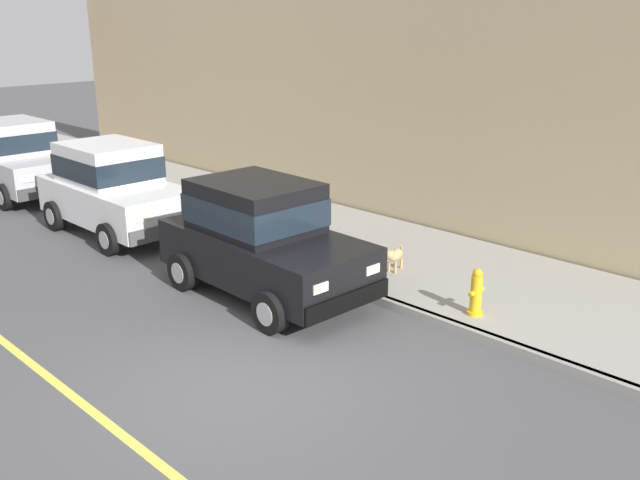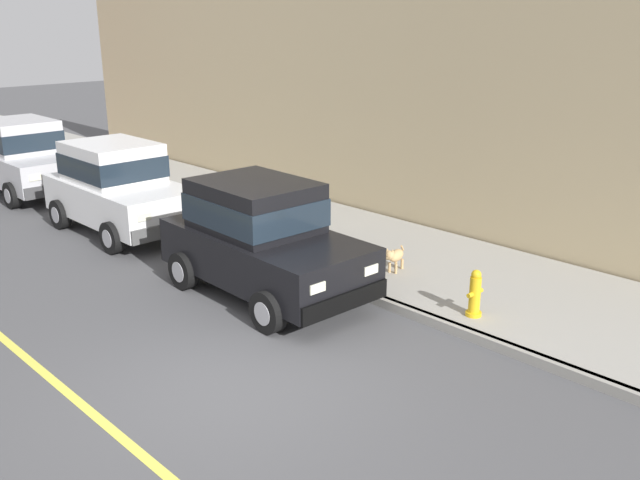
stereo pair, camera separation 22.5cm
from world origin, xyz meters
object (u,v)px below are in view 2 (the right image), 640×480
Objects in this scene: car_silver_hatchback at (24,156)px; dog_tan at (395,256)px; car_black_hatchback at (261,237)px; car_white_hatchback at (118,186)px; fire_hydrant at (475,295)px.

dog_tan is at bearing -78.81° from car_silver_hatchback.
dog_tan is (2.05, -1.11, -0.55)m from car_black_hatchback.
car_silver_hatchback is at bearing 90.27° from car_black_hatchback.
dog_tan is (1.99, -5.92, -0.55)m from car_white_hatchback.
dog_tan is 2.10m from fire_hydrant.
dog_tan is at bearing 74.15° from fire_hydrant.
car_silver_hatchback is 10.81m from dog_tan.
car_white_hatchback reaches higher than fire_hydrant.
car_white_hatchback is 6.27m from dog_tan.
car_white_hatchback is 1.00× the size of car_silver_hatchback.
dog_tan is at bearing -71.39° from car_white_hatchback.
car_black_hatchback reaches higher than fire_hydrant.
car_white_hatchback is 4.67m from car_silver_hatchback.
car_silver_hatchback is 12.72m from fire_hydrant.
car_white_hatchback is at bearing 100.14° from fire_hydrant.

